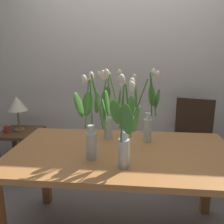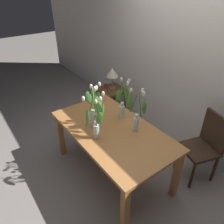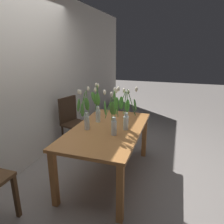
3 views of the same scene
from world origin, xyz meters
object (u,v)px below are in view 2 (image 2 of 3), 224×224
at_px(tulip_vase_2, 95,109).
at_px(side_table, 112,95).
at_px(dining_table, 112,135).
at_px(tulip_vase_0, 123,104).
at_px(tulip_vase_3, 137,115).
at_px(table_lamp, 112,73).
at_px(pillar_candle, 105,86).
at_px(dining_chair, 205,144).
at_px(tulip_vase_1, 97,121).

bearing_deg(tulip_vase_2, side_table, 135.55).
xyz_separation_m(dining_table, tulip_vase_0, (-0.13, 0.26, 0.30)).
xyz_separation_m(tulip_vase_3, side_table, (-1.39, 0.65, -0.53)).
xyz_separation_m(table_lamp, pillar_candle, (-0.11, -0.08, -0.27)).
xyz_separation_m(tulip_vase_0, dining_chair, (0.84, 0.67, -0.42)).
xyz_separation_m(tulip_vase_1, side_table, (-1.24, 1.11, -0.54)).
bearing_deg(tulip_vase_1, tulip_vase_3, 71.44).
bearing_deg(dining_table, dining_chair, 52.64).
distance_m(side_table, pillar_candle, 0.21).
distance_m(tulip_vase_3, side_table, 1.63).
xyz_separation_m(dining_table, tulip_vase_2, (-0.18, -0.13, 0.34)).
xyz_separation_m(side_table, pillar_candle, (-0.13, -0.06, 0.16)).
bearing_deg(tulip_vase_3, tulip_vase_0, 172.14).
height_order(tulip_vase_1, side_table, tulip_vase_1).
distance_m(dining_table, tulip_vase_1, 0.40).
xyz_separation_m(tulip_vase_0, tulip_vase_3, (0.31, -0.04, 0.01)).
height_order(tulip_vase_0, table_lamp, tulip_vase_0).
xyz_separation_m(tulip_vase_2, table_lamp, (-1.04, 1.03, -0.13)).
height_order(side_table, table_lamp, table_lamp).
xyz_separation_m(tulip_vase_0, tulip_vase_1, (0.16, -0.50, 0.03)).
height_order(tulip_vase_1, table_lamp, tulip_vase_1).
height_order(tulip_vase_1, tulip_vase_3, tulip_vase_1).
height_order(tulip_vase_0, tulip_vase_3, tulip_vase_3).
distance_m(tulip_vase_1, pillar_candle, 1.76).
bearing_deg(table_lamp, pillar_candle, -143.43).
bearing_deg(table_lamp, tulip_vase_3, -25.56).
xyz_separation_m(tulip_vase_1, dining_chair, (0.68, 1.17, -0.45)).
height_order(table_lamp, pillar_candle, table_lamp).
xyz_separation_m(tulip_vase_2, pillar_candle, (-1.15, 0.95, -0.40)).
xyz_separation_m(tulip_vase_1, tulip_vase_2, (-0.21, 0.11, 0.01)).
distance_m(tulip_vase_0, pillar_candle, 1.37).
bearing_deg(tulip_vase_0, tulip_vase_2, -97.50).
relative_size(tulip_vase_2, table_lamp, 1.48).
height_order(dining_table, tulip_vase_0, tulip_vase_0).
xyz_separation_m(tulip_vase_3, pillar_candle, (-1.52, 0.59, -0.37)).
xyz_separation_m(tulip_vase_0, tulip_vase_2, (-0.05, -0.40, 0.04)).
distance_m(dining_table, side_table, 1.50).
bearing_deg(table_lamp, tulip_vase_2, -44.54).
bearing_deg(tulip_vase_0, pillar_candle, 155.41).
bearing_deg(tulip_vase_3, tulip_vase_1, -108.56).
relative_size(dining_table, pillar_candle, 21.33).
height_order(side_table, pillar_candle, pillar_candle).
xyz_separation_m(dining_chair, pillar_candle, (-2.04, -0.12, 0.06)).
distance_m(tulip_vase_1, dining_chair, 1.43).
distance_m(tulip_vase_0, side_table, 1.34).
height_order(dining_table, pillar_candle, dining_table).
xyz_separation_m(dining_table, table_lamp, (-1.22, 0.89, 0.21)).
distance_m(dining_chair, table_lamp, 1.96).
bearing_deg(tulip_vase_3, tulip_vase_2, -136.10).
bearing_deg(pillar_candle, tulip_vase_1, -37.68).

